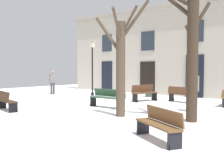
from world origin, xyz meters
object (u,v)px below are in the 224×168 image
bench_far_corner (182,94)px  bench_back_to_back_right (108,98)px  streetlamp (92,62)px  bench_back_to_back_left (6,101)px  tree_foreground (191,44)px  litter_bin (148,91)px  bench_by_litter_bin (144,93)px  bench_facing_shops (159,124)px  tree_center (121,63)px  person_by_shop_door (195,88)px  person_near_bench (52,81)px

bench_far_corner → bench_back_to_back_right: 4.51m
streetlamp → bench_back_to_back_left: streetlamp is taller
streetlamp → bench_far_corner: bearing=4.8°
streetlamp → bench_far_corner: streetlamp is taller
tree_foreground → litter_bin: size_ratio=6.67×
streetlamp → bench_by_litter_bin: bearing=-4.8°
tree_foreground → bench_facing_shops: size_ratio=3.11×
tree_center → bench_back_to_back_right: size_ratio=2.34×
tree_center → person_by_shop_door: bearing=58.3°
bench_back_to_back_right → bench_back_to_back_left: bench_back_to_back_right is taller
bench_far_corner → bench_back_to_back_left: bench_back_to_back_left is taller
tree_center → streetlamp: 8.27m
bench_back_to_back_right → person_near_bench: bearing=159.8°
tree_foreground → bench_back_to_back_right: size_ratio=2.77×
bench_facing_shops → bench_far_corner: bench_far_corner is taller
tree_foreground → streetlamp: (-9.05, 4.20, -0.41)m
bench_far_corner → bench_by_litter_bin: (-1.85, -0.91, 0.03)m
bench_facing_shops → bench_back_to_back_right: 6.08m
litter_bin → bench_far_corner: 3.21m
bench_facing_shops → bench_back_to_back_left: bearing=-151.1°
bench_far_corner → bench_back_to_back_right: size_ratio=0.84×
litter_bin → bench_back_to_back_right: bench_back_to_back_right is taller
tree_center → bench_by_litter_bin: bearing=113.5°
streetlamp → bench_by_litter_bin: size_ratio=2.31×
tree_foreground → bench_facing_shops: tree_foreground is taller
bench_facing_shops → bench_by_litter_bin: size_ratio=1.06×
litter_bin → bench_back_to_back_left: bench_back_to_back_left is taller
tree_foreground → bench_facing_shops: (0.49, -2.96, -2.26)m
bench_far_corner → person_near_bench: 9.35m
bench_facing_shops → tree_foreground: bearing=127.9°
litter_bin → bench_far_corner: size_ratio=0.49×
tree_center → person_near_bench: tree_center is taller
bench_by_litter_bin → streetlamp: bearing=101.8°
tree_foreground → bench_back_to_back_left: bearing=-157.4°
litter_bin → tree_center: bearing=-65.3°
tree_foreground → streetlamp: 9.98m
bench_back_to_back_right → person_near_bench: person_near_bench is taller
tree_center → bench_facing_shops: tree_center is taller
tree_center → streetlamp: size_ratio=1.20×
bench_by_litter_bin → person_by_shop_door: size_ratio=0.88×
bench_facing_shops → person_by_shop_door: (-1.22, 4.98, 0.59)m
person_near_bench → streetlamp: bearing=131.3°
bench_back_to_back_right → person_by_shop_door: person_by_shop_door is taller
litter_bin → bench_by_litter_bin: bearing=-62.7°
bench_back_to_back_right → bench_by_litter_bin: size_ratio=1.19×
bench_back_to_back_right → bench_facing_shops: bearing=-38.4°
tree_center → person_near_bench: bearing=158.0°
bench_facing_shops → litter_bin: bearing=152.8°
tree_center → tree_foreground: (2.50, 0.83, 0.62)m
bench_by_litter_bin → person_near_bench: 7.37m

